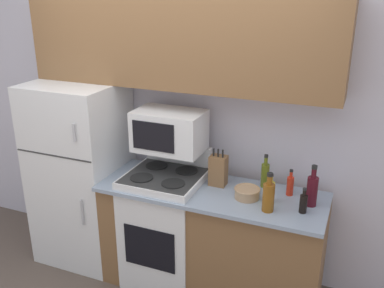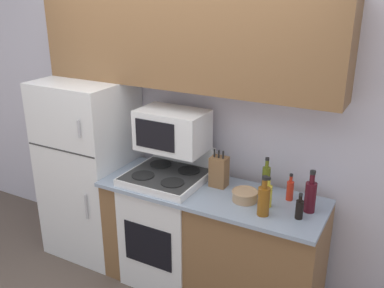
{
  "view_description": "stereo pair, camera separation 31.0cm",
  "coord_description": "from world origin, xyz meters",
  "px_view_note": "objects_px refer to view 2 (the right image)",
  "views": [
    {
      "loc": [
        1.33,
        -2.43,
        2.33
      ],
      "look_at": [
        0.21,
        0.26,
        1.24
      ],
      "focal_mm": 40.0,
      "sensor_mm": 36.0,
      "label": 1
    },
    {
      "loc": [
        1.61,
        -2.3,
        2.33
      ],
      "look_at": [
        0.21,
        0.26,
        1.24
      ],
      "focal_mm": 40.0,
      "sensor_mm": 36.0,
      "label": 2
    }
  ],
  "objects_px": {
    "refrigerator": "(90,169)",
    "bottle_soy_sauce": "(299,209)",
    "microwave": "(172,130)",
    "bottle_olive_oil": "(266,177)",
    "bottle_whiskey": "(264,200)",
    "stove": "(168,224)",
    "bottle_cooking_spray": "(268,195)",
    "bottle_hot_sauce": "(290,190)",
    "bottle_wine_red": "(310,196)",
    "knife_block": "(219,171)",
    "bowl": "(245,195)"
  },
  "relations": [
    {
      "from": "refrigerator",
      "to": "bottle_soy_sauce",
      "type": "bearing_deg",
      "value": -3.84
    },
    {
      "from": "bottle_soy_sauce",
      "to": "microwave",
      "type": "bearing_deg",
      "value": 170.04
    },
    {
      "from": "bottle_olive_oil",
      "to": "bottle_whiskey",
      "type": "xyz_separation_m",
      "value": [
        0.11,
        -0.36,
        0.01
      ]
    },
    {
      "from": "stove",
      "to": "bottle_cooking_spray",
      "type": "xyz_separation_m",
      "value": [
        0.83,
        -0.03,
        0.49
      ]
    },
    {
      "from": "microwave",
      "to": "stove",
      "type": "bearing_deg",
      "value": -87.26
    },
    {
      "from": "microwave",
      "to": "bottle_olive_oil",
      "type": "xyz_separation_m",
      "value": [
        0.74,
        0.1,
        -0.28
      ]
    },
    {
      "from": "stove",
      "to": "microwave",
      "type": "distance_m",
      "value": 0.79
    },
    {
      "from": "bottle_hot_sauce",
      "to": "bottle_cooking_spray",
      "type": "bearing_deg",
      "value": -122.56
    },
    {
      "from": "bottle_cooking_spray",
      "to": "bottle_wine_red",
      "type": "distance_m",
      "value": 0.28
    },
    {
      "from": "stove",
      "to": "bottle_whiskey",
      "type": "relative_size",
      "value": 3.95
    },
    {
      "from": "bottle_whiskey",
      "to": "bottle_soy_sauce",
      "type": "distance_m",
      "value": 0.24
    },
    {
      "from": "bottle_olive_oil",
      "to": "bottle_wine_red",
      "type": "bearing_deg",
      "value": -24.22
    },
    {
      "from": "knife_block",
      "to": "bottle_whiskey",
      "type": "height_order",
      "value": "knife_block"
    },
    {
      "from": "bottle_cooking_spray",
      "to": "refrigerator",
      "type": "bearing_deg",
      "value": 177.49
    },
    {
      "from": "refrigerator",
      "to": "bowl",
      "type": "height_order",
      "value": "refrigerator"
    },
    {
      "from": "refrigerator",
      "to": "bowl",
      "type": "bearing_deg",
      "value": -2.64
    },
    {
      "from": "bowl",
      "to": "bottle_whiskey",
      "type": "bearing_deg",
      "value": -34.96
    },
    {
      "from": "knife_block",
      "to": "bottle_cooking_spray",
      "type": "bearing_deg",
      "value": -16.95
    },
    {
      "from": "microwave",
      "to": "bottle_cooking_spray",
      "type": "relative_size",
      "value": 2.42
    },
    {
      "from": "microwave",
      "to": "bottle_hot_sauce",
      "type": "relative_size",
      "value": 2.66
    },
    {
      "from": "bowl",
      "to": "bottle_olive_oil",
      "type": "height_order",
      "value": "bottle_olive_oil"
    },
    {
      "from": "refrigerator",
      "to": "microwave",
      "type": "bearing_deg",
      "value": 4.27
    },
    {
      "from": "bottle_hot_sauce",
      "to": "bowl",
      "type": "bearing_deg",
      "value": -149.01
    },
    {
      "from": "microwave",
      "to": "bottle_hot_sauce",
      "type": "height_order",
      "value": "microwave"
    },
    {
      "from": "refrigerator",
      "to": "microwave",
      "type": "xyz_separation_m",
      "value": [
        0.82,
        0.06,
        0.48
      ]
    },
    {
      "from": "bottle_olive_oil",
      "to": "bottle_soy_sauce",
      "type": "relative_size",
      "value": 1.44
    },
    {
      "from": "refrigerator",
      "to": "knife_block",
      "type": "xyz_separation_m",
      "value": [
        1.23,
        0.06,
        0.21
      ]
    },
    {
      "from": "bottle_olive_oil",
      "to": "bottle_cooking_spray",
      "type": "bearing_deg",
      "value": -68.18
    },
    {
      "from": "knife_block",
      "to": "bottle_olive_oil",
      "type": "relative_size",
      "value": 1.13
    },
    {
      "from": "stove",
      "to": "knife_block",
      "type": "distance_m",
      "value": 0.66
    },
    {
      "from": "stove",
      "to": "microwave",
      "type": "bearing_deg",
      "value": 92.74
    },
    {
      "from": "bottle_whiskey",
      "to": "stove",
      "type": "bearing_deg",
      "value": 170.0
    },
    {
      "from": "refrigerator",
      "to": "bottle_hot_sauce",
      "type": "bearing_deg",
      "value": 3.11
    },
    {
      "from": "stove",
      "to": "bowl",
      "type": "relative_size",
      "value": 5.89
    },
    {
      "from": "knife_block",
      "to": "bottle_soy_sauce",
      "type": "bearing_deg",
      "value": -15.54
    },
    {
      "from": "bottle_cooking_spray",
      "to": "bottle_wine_red",
      "type": "xyz_separation_m",
      "value": [
        0.27,
        0.07,
        0.03
      ]
    },
    {
      "from": "bottle_hot_sauce",
      "to": "bottle_soy_sauce",
      "type": "xyz_separation_m",
      "value": [
        0.13,
        -0.22,
        -0.01
      ]
    },
    {
      "from": "bottle_soy_sauce",
      "to": "bowl",
      "type": "bearing_deg",
      "value": 171.79
    },
    {
      "from": "bottle_wine_red",
      "to": "bottle_hot_sauce",
      "type": "relative_size",
      "value": 1.5
    },
    {
      "from": "bottle_hot_sauce",
      "to": "bottle_wine_red",
      "type": "bearing_deg",
      "value": -31.11
    },
    {
      "from": "knife_block",
      "to": "bowl",
      "type": "distance_m",
      "value": 0.3
    },
    {
      "from": "bottle_olive_oil",
      "to": "knife_block",
      "type": "bearing_deg",
      "value": -163.08
    },
    {
      "from": "bottle_wine_red",
      "to": "bottle_hot_sauce",
      "type": "distance_m",
      "value": 0.2
    },
    {
      "from": "bottle_olive_oil",
      "to": "bottle_soy_sauce",
      "type": "height_order",
      "value": "bottle_olive_oil"
    },
    {
      "from": "knife_block",
      "to": "bowl",
      "type": "height_order",
      "value": "knife_block"
    },
    {
      "from": "refrigerator",
      "to": "bowl",
      "type": "xyz_separation_m",
      "value": [
        1.49,
        -0.07,
        0.14
      ]
    },
    {
      "from": "microwave",
      "to": "knife_block",
      "type": "height_order",
      "value": "microwave"
    },
    {
      "from": "microwave",
      "to": "knife_block",
      "type": "bearing_deg",
      "value": -0.41
    },
    {
      "from": "microwave",
      "to": "bottle_hot_sauce",
      "type": "xyz_separation_m",
      "value": [
        0.94,
        0.03,
        -0.3
      ]
    },
    {
      "from": "bowl",
      "to": "knife_block",
      "type": "bearing_deg",
      "value": 154.23
    }
  ]
}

